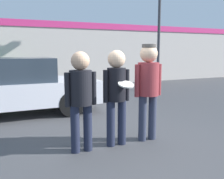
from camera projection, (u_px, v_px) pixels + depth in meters
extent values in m
plane|color=#3F3F42|center=(118.00, 143.00, 4.61)|extent=(56.00, 56.00, 0.00)
cube|color=beige|center=(44.00, 54.00, 11.70)|extent=(24.00, 0.18, 3.09)
cube|color=#E0337A|center=(43.00, 24.00, 11.39)|extent=(24.00, 0.04, 0.30)
cylinder|color=#1E2338|center=(75.00, 129.00, 4.15)|extent=(0.15, 0.15, 0.81)
cylinder|color=#1E2338|center=(88.00, 127.00, 4.23)|extent=(0.15, 0.15, 0.81)
cylinder|color=black|center=(81.00, 88.00, 4.09)|extent=(0.37, 0.37, 0.57)
cylinder|color=black|center=(67.00, 90.00, 4.00)|extent=(0.09, 0.09, 0.56)
cylinder|color=black|center=(94.00, 88.00, 4.18)|extent=(0.09, 0.09, 0.56)
sphere|color=tan|center=(80.00, 61.00, 4.02)|extent=(0.30, 0.30, 0.30)
cylinder|color=#1E2338|center=(111.00, 124.00, 4.43)|extent=(0.15, 0.15, 0.82)
cylinder|color=#1E2338|center=(122.00, 122.00, 4.52)|extent=(0.15, 0.15, 0.82)
cylinder|color=black|center=(116.00, 84.00, 4.37)|extent=(0.33, 0.33, 0.58)
cylinder|color=black|center=(106.00, 86.00, 4.29)|extent=(0.09, 0.09, 0.56)
cylinder|color=black|center=(127.00, 85.00, 4.46)|extent=(0.09, 0.09, 0.56)
sphere|color=#DBB28E|center=(116.00, 59.00, 4.31)|extent=(0.31, 0.31, 0.31)
cylinder|color=silver|center=(126.00, 84.00, 4.17)|extent=(0.27, 0.27, 0.10)
cylinder|color=#2D3347|center=(142.00, 118.00, 4.70)|extent=(0.15, 0.15, 0.87)
cylinder|color=#2D3347|center=(152.00, 117.00, 4.79)|extent=(0.15, 0.15, 0.87)
cylinder|color=maroon|center=(148.00, 79.00, 4.64)|extent=(0.40, 0.40, 0.61)
cylinder|color=maroon|center=(137.00, 81.00, 4.54)|extent=(0.09, 0.09, 0.60)
cylinder|color=maroon|center=(159.00, 80.00, 4.74)|extent=(0.09, 0.09, 0.60)
sphere|color=#DBB28E|center=(149.00, 54.00, 4.57)|extent=(0.32, 0.32, 0.32)
cylinder|color=#4C4742|center=(149.00, 46.00, 4.54)|extent=(0.26, 0.26, 0.06)
cube|color=silver|center=(12.00, 93.00, 6.67)|extent=(4.49, 1.92, 0.61)
cube|color=#28333D|center=(7.00, 70.00, 6.54)|extent=(2.34, 1.65, 0.61)
cylinder|color=black|center=(57.00, 94.00, 8.05)|extent=(0.67, 0.22, 0.67)
cylinder|color=black|center=(71.00, 104.00, 6.49)|extent=(0.67, 0.22, 0.67)
cylinder|color=#38383D|center=(159.00, 12.00, 10.46)|extent=(0.12, 0.12, 6.64)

